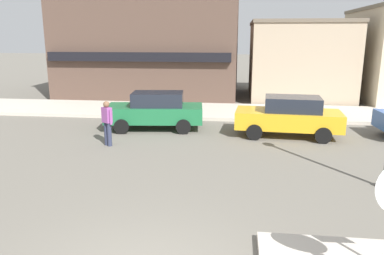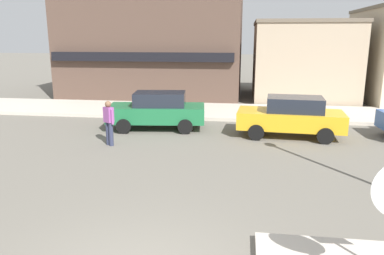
% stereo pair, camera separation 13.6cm
% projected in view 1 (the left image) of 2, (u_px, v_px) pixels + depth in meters
% --- Properties ---
extents(kerb_far, '(80.00, 4.00, 0.15)m').
position_uv_depth(kerb_far, '(209.00, 111.00, 19.25)').
color(kerb_far, beige).
rests_on(kerb_far, ground).
extents(parked_car_nearest, '(4.16, 2.21, 1.56)m').
position_uv_depth(parked_car_nearest, '(155.00, 110.00, 15.66)').
color(parked_car_nearest, '#1E6B3D').
rests_on(parked_car_nearest, ground).
extents(parked_car_second, '(4.11, 2.10, 1.56)m').
position_uv_depth(parked_car_second, '(289.00, 116.00, 14.52)').
color(parked_car_second, gold).
rests_on(parked_car_second, ground).
extents(pedestrian_crossing_near, '(0.50, 0.40, 1.61)m').
position_uv_depth(pedestrian_crossing_near, '(107.00, 122.00, 13.22)').
color(pedestrian_crossing_near, '#2D334C').
rests_on(pedestrian_crossing_near, ground).
extents(building_corner_shop, '(11.34, 9.71, 7.99)m').
position_uv_depth(building_corner_shop, '(155.00, 34.00, 25.19)').
color(building_corner_shop, brown).
rests_on(building_corner_shop, ground).
extents(building_storefront_left_near, '(5.93, 7.03, 4.74)m').
position_uv_depth(building_storefront_left_near, '(298.00, 60.00, 23.53)').
color(building_storefront_left_near, tan).
rests_on(building_storefront_left_near, ground).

